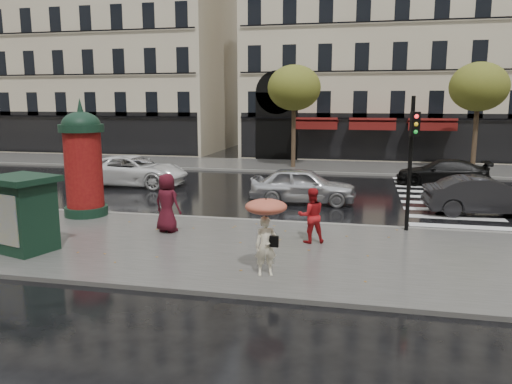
% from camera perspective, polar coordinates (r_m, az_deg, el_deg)
% --- Properties ---
extents(ground, '(160.00, 160.00, 0.00)m').
position_cam_1_polar(ground, '(15.07, 2.11, -6.49)').
color(ground, black).
rests_on(ground, ground).
extents(near_sidewalk, '(90.00, 7.00, 0.12)m').
position_cam_1_polar(near_sidewalk, '(14.58, 1.76, -6.82)').
color(near_sidewalk, '#474744').
rests_on(near_sidewalk, ground).
extents(far_sidewalk, '(90.00, 6.00, 0.12)m').
position_cam_1_polar(far_sidewalk, '(33.57, 7.88, 2.89)').
color(far_sidewalk, '#474744').
rests_on(far_sidewalk, ground).
extents(near_kerb, '(90.00, 0.25, 0.14)m').
position_cam_1_polar(near_kerb, '(17.90, 3.82, -3.54)').
color(near_kerb, slate).
rests_on(near_kerb, ground).
extents(far_kerb, '(90.00, 0.25, 0.14)m').
position_cam_1_polar(far_kerb, '(30.61, 7.44, 2.20)').
color(far_kerb, slate).
rests_on(far_kerb, ground).
extents(zebra_crossing, '(3.60, 11.75, 0.01)m').
position_cam_1_polar(zebra_crossing, '(24.44, 20.25, -0.57)').
color(zebra_crossing, silver).
rests_on(zebra_crossing, ground).
extents(bldg_far_corner, '(26.00, 14.00, 22.90)m').
position_cam_1_polar(bldg_far_corner, '(44.87, 17.55, 18.80)').
color(bldg_far_corner, '#B7A88C').
rests_on(bldg_far_corner, ground).
extents(bldg_far_left, '(24.00, 14.00, 22.90)m').
position_cam_1_polar(bldg_far_left, '(51.02, -17.42, 17.72)').
color(bldg_far_left, '#B7A88C').
rests_on(bldg_far_left, ground).
extents(tree_far_left, '(3.40, 3.40, 6.64)m').
position_cam_1_polar(tree_far_left, '(32.52, 4.38, 11.74)').
color(tree_far_left, '#38281C').
rests_on(tree_far_left, ground).
extents(tree_far_right, '(3.40, 3.40, 6.64)m').
position_cam_1_polar(tree_far_right, '(32.85, 24.11, 10.88)').
color(tree_far_right, '#38281C').
rests_on(tree_far_right, ground).
extents(woman_umbrella, '(1.02, 1.02, 1.97)m').
position_cam_1_polar(woman_umbrella, '(12.16, 1.15, -3.66)').
color(woman_umbrella, '#F7EBCB').
rests_on(woman_umbrella, near_sidewalk).
extents(woman_red, '(0.99, 0.88, 1.68)m').
position_cam_1_polar(woman_red, '(15.17, 6.33, -2.67)').
color(woman_red, '#AC1519').
rests_on(woman_red, near_sidewalk).
extents(man_burgundy, '(1.08, 0.86, 1.93)m').
position_cam_1_polar(man_burgundy, '(16.54, -10.13, -1.23)').
color(man_burgundy, '#430D18').
rests_on(man_burgundy, near_sidewalk).
extents(morris_column, '(1.62, 1.62, 4.37)m').
position_cam_1_polar(morris_column, '(19.59, -19.14, 3.47)').
color(morris_column, black).
rests_on(morris_column, near_sidewalk).
extents(traffic_light, '(0.32, 0.43, 4.41)m').
position_cam_1_polar(traffic_light, '(16.90, 17.36, 4.55)').
color(traffic_light, black).
rests_on(traffic_light, near_sidewalk).
extents(newsstand, '(2.16, 1.97, 2.17)m').
position_cam_1_polar(newsstand, '(15.66, -25.10, -2.15)').
color(newsstand, black).
rests_on(newsstand, near_sidewalk).
extents(car_silver, '(4.61, 2.00, 1.55)m').
position_cam_1_polar(car_silver, '(21.66, 5.40, 0.77)').
color(car_silver, silver).
rests_on(car_silver, ground).
extents(car_darkgrey, '(4.64, 1.99, 1.49)m').
position_cam_1_polar(car_darkgrey, '(21.25, 24.69, -0.41)').
color(car_darkgrey, black).
rests_on(car_darkgrey, ground).
extents(car_white, '(5.70, 2.64, 1.58)m').
position_cam_1_polar(car_white, '(26.79, -13.88, 2.39)').
color(car_white, white).
rests_on(car_white, ground).
extents(car_black, '(4.71, 2.05, 1.35)m').
position_cam_1_polar(car_black, '(27.99, 20.51, 2.12)').
color(car_black, black).
rests_on(car_black, ground).
extents(car_far_silver, '(3.79, 1.61, 1.28)m').
position_cam_1_polar(car_far_silver, '(29.14, -14.04, 2.70)').
color(car_far_silver, '#BDBCC2').
rests_on(car_far_silver, ground).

